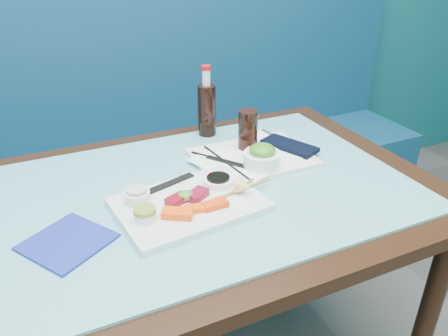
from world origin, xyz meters
name	(u,v)px	position (x,y,z in m)	size (l,w,h in m)	color
booth_bench	(129,177)	(0.00, 2.29, 0.37)	(3.00, 0.56, 1.17)	navy
dining_table	(190,218)	(0.00, 1.45, 0.67)	(1.40, 0.90, 0.75)	black
glass_top	(189,192)	(0.00, 1.45, 0.75)	(1.22, 0.76, 0.01)	#5CB1B9
sashimi_plate	(189,204)	(-0.03, 1.37, 0.77)	(0.36, 0.26, 0.02)	white
salmon_left	(178,214)	(-0.08, 1.32, 0.79)	(0.07, 0.04, 0.02)	#FF4F0A
salmon_mid	(196,209)	(-0.03, 1.32, 0.78)	(0.06, 0.03, 0.01)	#FF530A
salmon_right	(215,205)	(0.02, 1.32, 0.78)	(0.06, 0.03, 0.02)	#FF400A
tuna_left	(177,200)	(-0.06, 1.38, 0.79)	(0.06, 0.03, 0.02)	maroon
tuna_right	(197,195)	(0.00, 1.38, 0.79)	(0.06, 0.04, 0.02)	maroon
seaweed_garnish	(186,196)	(-0.03, 1.38, 0.79)	(0.05, 0.04, 0.02)	#3C8A20
ramekin_wasabi	(145,216)	(-0.15, 1.34, 0.79)	(0.05, 0.05, 0.02)	white
wasabi_fill	(145,210)	(-0.15, 1.34, 0.80)	(0.05, 0.05, 0.01)	olive
ramekin_ginger	(137,197)	(-0.15, 1.43, 0.79)	(0.07, 0.07, 0.03)	white
ginger_fill	(137,190)	(-0.15, 1.43, 0.81)	(0.05, 0.05, 0.01)	beige
soy_dish	(218,181)	(0.08, 1.42, 0.79)	(0.08, 0.08, 0.02)	white
soy_fill	(218,177)	(0.08, 1.42, 0.80)	(0.06, 0.06, 0.01)	black
lemon_wedge	(245,186)	(0.12, 1.34, 0.80)	(0.05, 0.05, 0.04)	#F6D774
chopstick_sleeve	(170,183)	(-0.04, 1.48, 0.78)	(0.15, 0.02, 0.00)	black
wooden_chopstick_a	(230,193)	(0.08, 1.36, 0.78)	(0.01, 0.01, 0.20)	#A5714D
wooden_chopstick_b	(233,192)	(0.09, 1.36, 0.78)	(0.01, 0.01, 0.26)	#9A8248
serving_tray	(253,157)	(0.25, 1.55, 0.76)	(0.36, 0.27, 0.01)	white
paper_placemat	(253,155)	(0.25, 1.55, 0.77)	(0.34, 0.24, 0.00)	white
seaweed_bowl	(262,159)	(0.24, 1.47, 0.79)	(0.11, 0.11, 0.04)	white
seaweed_salad	(262,150)	(0.24, 1.47, 0.82)	(0.08, 0.08, 0.04)	#387F1D
cola_glass	(248,130)	(0.26, 1.60, 0.84)	(0.06, 0.06, 0.13)	black
navy_pouch	(289,146)	(0.39, 1.55, 0.78)	(0.08, 0.18, 0.01)	black
fork	(271,135)	(0.38, 1.65, 0.78)	(0.01, 0.01, 0.09)	white
black_chopstick_a	(226,162)	(0.15, 1.54, 0.77)	(0.01, 0.01, 0.26)	black
black_chopstick_b	(228,161)	(0.16, 1.54, 0.77)	(0.01, 0.01, 0.26)	black
tray_sleeve	(227,162)	(0.16, 1.54, 0.77)	(0.02, 0.14, 0.00)	black
cola_bottle_body	(207,110)	(0.20, 1.79, 0.85)	(0.06, 0.06, 0.18)	black
cola_bottle_neck	(206,78)	(0.20, 1.79, 0.96)	(0.03, 0.03, 0.05)	silver
cola_bottle_cap	(206,68)	(0.20, 1.79, 1.00)	(0.03, 0.03, 0.01)	red
blue_napkin	(68,242)	(-0.33, 1.35, 0.76)	(0.17, 0.17, 0.01)	navy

